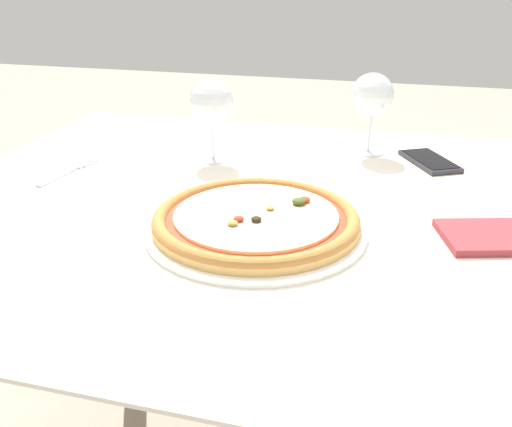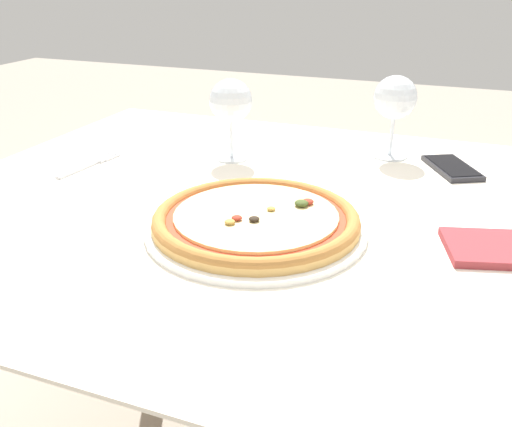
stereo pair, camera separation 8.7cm
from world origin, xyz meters
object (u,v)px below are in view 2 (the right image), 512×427
(dining_table, at_px, (294,250))
(pizza_plate, at_px, (256,221))
(wine_glass_far_right, at_px, (395,99))
(wine_glass_far_left, at_px, (231,102))
(fork, at_px, (90,165))
(cell_phone, at_px, (452,168))

(dining_table, xyz_separation_m, pizza_plate, (-0.03, -0.11, 0.10))
(pizza_plate, distance_m, wine_glass_far_right, 0.48)
(dining_table, bearing_deg, wine_glass_far_left, 135.68)
(fork, xyz_separation_m, cell_phone, (0.69, 0.24, 0.00))
(fork, distance_m, cell_phone, 0.73)
(pizza_plate, bearing_deg, cell_phone, 56.95)
(wine_glass_far_right, xyz_separation_m, cell_phone, (0.13, -0.04, -0.12))
(fork, height_order, wine_glass_far_right, wine_glass_far_right)
(pizza_plate, height_order, fork, pizza_plate)
(wine_glass_far_right, distance_m, cell_phone, 0.18)
(wine_glass_far_left, bearing_deg, cell_phone, 11.84)
(fork, bearing_deg, dining_table, -6.48)
(pizza_plate, bearing_deg, dining_table, 76.67)
(dining_table, height_order, wine_glass_far_right, wine_glass_far_right)
(pizza_plate, distance_m, wine_glass_far_left, 0.37)
(dining_table, height_order, pizza_plate, pizza_plate)
(wine_glass_far_right, bearing_deg, dining_table, -107.63)
(dining_table, xyz_separation_m, wine_glass_far_right, (0.11, 0.33, 0.21))
(dining_table, height_order, cell_phone, cell_phone)
(fork, relative_size, cell_phone, 1.06)
(pizza_plate, xyz_separation_m, wine_glass_far_right, (0.13, 0.45, 0.11))
(cell_phone, bearing_deg, wine_glass_far_right, 161.73)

